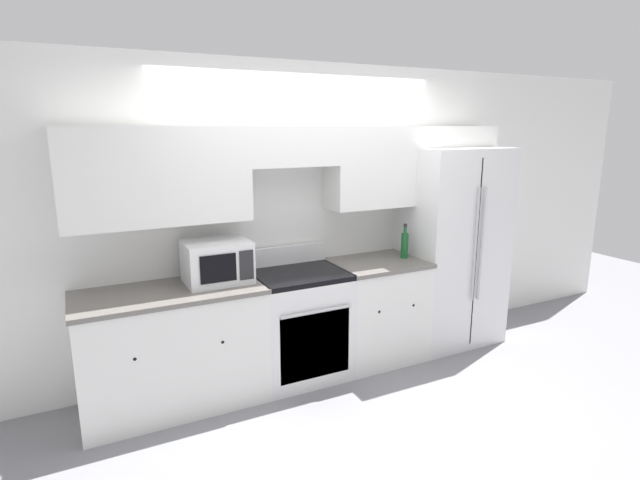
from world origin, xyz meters
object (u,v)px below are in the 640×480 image
refrigerator (448,246)px  bottle (405,244)px  microwave (217,262)px  oven_range (299,324)px

refrigerator → bottle: bearing=-172.8°
microwave → oven_range: bearing=-3.8°
refrigerator → microwave: bearing=-179.5°
refrigerator → microwave: 2.28m
oven_range → refrigerator: (1.62, 0.06, 0.48)m
refrigerator → bottle: (-0.58, -0.07, 0.09)m
oven_range → refrigerator: 1.69m
oven_range → microwave: 0.90m
oven_range → bottle: 1.19m
refrigerator → oven_range: bearing=-177.8°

